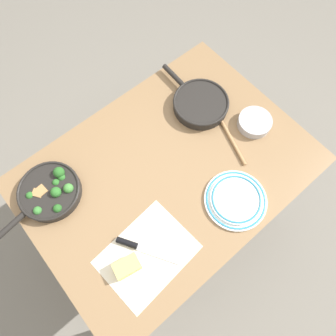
{
  "coord_description": "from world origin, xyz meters",
  "views": [
    {
      "loc": [
        0.31,
        0.37,
        1.97
      ],
      "look_at": [
        0.0,
        0.0,
        0.8
      ],
      "focal_mm": 32.0,
      "sensor_mm": 36.0,
      "label": 1
    }
  ],
  "objects_px": {
    "prep_bowl_steel": "(254,122)",
    "skillet_broccoli": "(50,192)",
    "wooden_spoon": "(223,124)",
    "cheese_block": "(127,267)",
    "grater_knife": "(139,247)",
    "skillet_eggs": "(200,103)",
    "dinner_plate_stack": "(236,200)"
  },
  "relations": [
    {
      "from": "skillet_eggs",
      "to": "cheese_block",
      "type": "xyz_separation_m",
      "value": [
        0.69,
        0.36,
        0.0
      ]
    },
    {
      "from": "dinner_plate_stack",
      "to": "prep_bowl_steel",
      "type": "xyz_separation_m",
      "value": [
        -0.32,
        -0.2,
        0.01
      ]
    },
    {
      "from": "wooden_spoon",
      "to": "cheese_block",
      "type": "bearing_deg",
      "value": 125.12
    },
    {
      "from": "grater_knife",
      "to": "skillet_broccoli",
      "type": "bearing_deg",
      "value": 167.82
    },
    {
      "from": "grater_knife",
      "to": "prep_bowl_steel",
      "type": "xyz_separation_m",
      "value": [
        -0.74,
        -0.09,
        0.01
      ]
    },
    {
      "from": "wooden_spoon",
      "to": "grater_knife",
      "type": "height_order",
      "value": "grater_knife"
    },
    {
      "from": "prep_bowl_steel",
      "to": "cheese_block",
      "type": "bearing_deg",
      "value": 8.69
    },
    {
      "from": "dinner_plate_stack",
      "to": "skillet_eggs",
      "type": "bearing_deg",
      "value": -114.46
    },
    {
      "from": "skillet_eggs",
      "to": "cheese_block",
      "type": "bearing_deg",
      "value": 119.15
    },
    {
      "from": "skillet_eggs",
      "to": "grater_knife",
      "type": "distance_m",
      "value": 0.7
    },
    {
      "from": "skillet_eggs",
      "to": "grater_knife",
      "type": "xyz_separation_m",
      "value": [
        0.62,
        0.33,
        -0.02
      ]
    },
    {
      "from": "skillet_broccoli",
      "to": "wooden_spoon",
      "type": "relative_size",
      "value": 1.13
    },
    {
      "from": "skillet_broccoli",
      "to": "prep_bowl_steel",
      "type": "relative_size",
      "value": 2.57
    },
    {
      "from": "wooden_spoon",
      "to": "prep_bowl_steel",
      "type": "height_order",
      "value": "prep_bowl_steel"
    },
    {
      "from": "wooden_spoon",
      "to": "prep_bowl_steel",
      "type": "relative_size",
      "value": 2.28
    },
    {
      "from": "wooden_spoon",
      "to": "prep_bowl_steel",
      "type": "xyz_separation_m",
      "value": [
        -0.11,
        0.09,
        0.01
      ]
    },
    {
      "from": "cheese_block",
      "to": "grater_knife",
      "type": "bearing_deg",
      "value": -158.49
    },
    {
      "from": "skillet_eggs",
      "to": "wooden_spoon",
      "type": "distance_m",
      "value": 0.14
    },
    {
      "from": "wooden_spoon",
      "to": "dinner_plate_stack",
      "type": "distance_m",
      "value": 0.36
    },
    {
      "from": "grater_knife",
      "to": "dinner_plate_stack",
      "type": "relative_size",
      "value": 0.91
    },
    {
      "from": "skillet_broccoli",
      "to": "skillet_eggs",
      "type": "xyz_separation_m",
      "value": [
        -0.76,
        0.08,
        -0.0
      ]
    },
    {
      "from": "skillet_broccoli",
      "to": "prep_bowl_steel",
      "type": "distance_m",
      "value": 0.94
    },
    {
      "from": "wooden_spoon",
      "to": "dinner_plate_stack",
      "type": "bearing_deg",
      "value": 162.34
    },
    {
      "from": "skillet_broccoli",
      "to": "wooden_spoon",
      "type": "height_order",
      "value": "skillet_broccoli"
    },
    {
      "from": "grater_knife",
      "to": "skillet_eggs",
      "type": "bearing_deg",
      "value": 86.25
    },
    {
      "from": "skillet_eggs",
      "to": "dinner_plate_stack",
      "type": "xyz_separation_m",
      "value": [
        0.2,
        0.43,
        -0.01
      ]
    },
    {
      "from": "prep_bowl_steel",
      "to": "skillet_broccoli",
      "type": "bearing_deg",
      "value": -19.46
    },
    {
      "from": "skillet_eggs",
      "to": "prep_bowl_steel",
      "type": "bearing_deg",
      "value": -150.28
    },
    {
      "from": "wooden_spoon",
      "to": "grater_knife",
      "type": "xyz_separation_m",
      "value": [
        0.63,
        0.19,
        0.0
      ]
    },
    {
      "from": "grater_knife",
      "to": "cheese_block",
      "type": "distance_m",
      "value": 0.09
    },
    {
      "from": "skillet_broccoli",
      "to": "cheese_block",
      "type": "height_order",
      "value": "skillet_broccoli"
    },
    {
      "from": "skillet_broccoli",
      "to": "dinner_plate_stack",
      "type": "bearing_deg",
      "value": 130.29
    }
  ]
}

